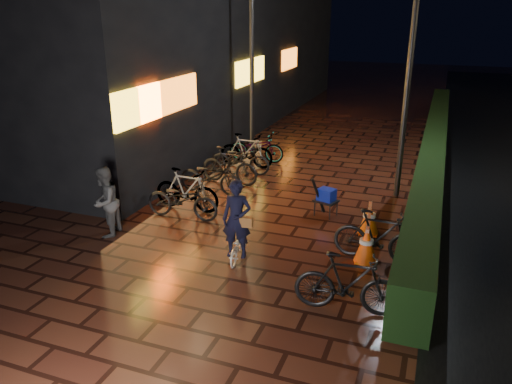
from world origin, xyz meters
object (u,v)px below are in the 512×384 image
at_px(bystander_person, 105,202).
at_px(cyclist, 238,231).
at_px(cart_assembly, 326,196).
at_px(traffic_barrier, 368,231).

height_order(bystander_person, cyclist, cyclist).
xyz_separation_m(cyclist, cart_assembly, (1.13, 2.87, -0.13)).
bearing_deg(bystander_person, traffic_barrier, 96.14).
distance_m(cyclist, cart_assembly, 3.09).
distance_m(bystander_person, cyclist, 3.20).
bearing_deg(cart_assembly, cyclist, -111.53).
xyz_separation_m(bystander_person, traffic_barrier, (5.55, 1.47, -0.43)).
xyz_separation_m(cyclist, traffic_barrier, (2.36, 1.53, -0.27)).
bearing_deg(bystander_person, cyclist, 80.21).
distance_m(bystander_person, traffic_barrier, 5.76).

